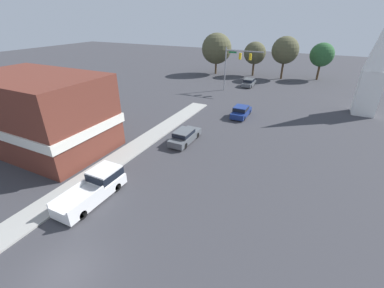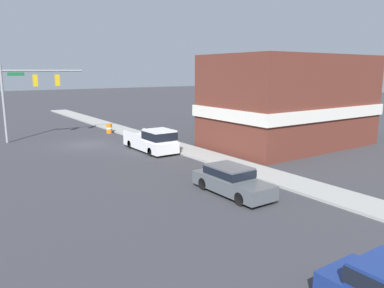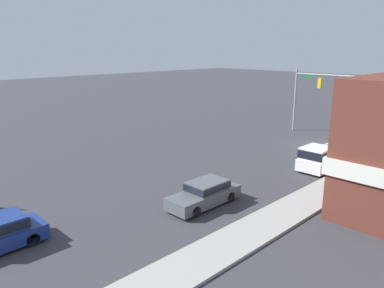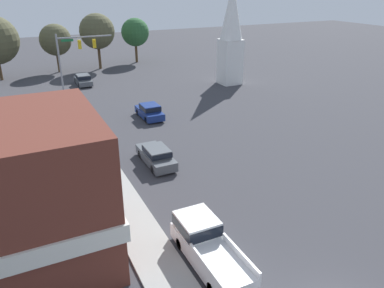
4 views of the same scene
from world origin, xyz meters
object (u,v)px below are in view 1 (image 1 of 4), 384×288
(pickup_truck_parked, at_px, (96,186))
(car_distant, at_px, (249,82))
(car_oncoming, at_px, (241,111))
(car_lead, at_px, (185,136))

(pickup_truck_parked, bearing_deg, car_distant, 88.03)
(car_distant, relative_size, pickup_truck_parked, 0.76)
(car_oncoming, height_order, pickup_truck_parked, pickup_truck_parked)
(car_oncoming, relative_size, pickup_truck_parked, 0.75)
(car_lead, bearing_deg, pickup_truck_parked, -98.18)
(car_lead, distance_m, car_distant, 27.50)
(car_oncoming, xyz_separation_m, pickup_truck_parked, (-4.88, -21.77, 0.14))
(car_lead, height_order, car_oncoming, car_oncoming)
(car_lead, xyz_separation_m, car_distant, (-0.29, 27.49, 0.00))
(car_distant, distance_m, pickup_truck_parked, 38.88)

